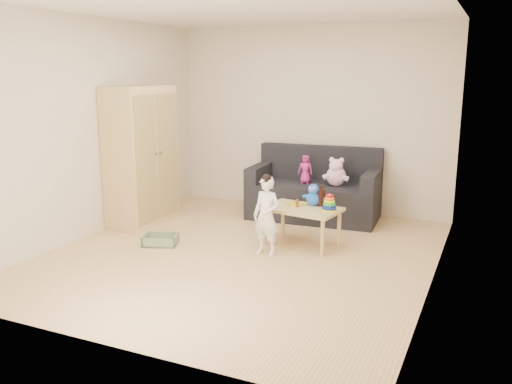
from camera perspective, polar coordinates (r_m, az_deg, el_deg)
The scene contains 13 objects.
room at distance 5.71m, azimuth -1.50°, elevation 5.92°, with size 4.50×4.50×4.50m.
wardrobe at distance 7.18m, azimuth -11.99°, elevation 3.74°, with size 0.50×0.99×1.78m, color #DAAD78.
sofa at distance 7.40m, azimuth 6.09°, elevation -0.93°, with size 1.71×0.86×0.48m, color black.
play_table at distance 6.25m, azimuth 4.82°, elevation -3.63°, with size 0.85×0.54×0.45m, color tan.
storage_bin at distance 6.39m, azimuth -10.01°, elevation -4.97°, with size 0.38×0.29×0.11m, color #6D8560, non-canonical shape.
toddler at distance 5.87m, azimuth 1.12°, elevation -2.63°, with size 0.31×0.21×0.85m, color white.
pink_bear at distance 7.21m, azimuth 8.44°, elevation 1.90°, with size 0.28×0.24×0.32m, color #FFBBE3, non-canonical shape.
doll at distance 7.33m, azimuth 5.21°, elevation 2.38°, with size 0.19×0.13×0.38m, color #C52486.
ring_stacker at distance 6.08m, azimuth 7.73°, elevation -1.26°, with size 0.16×0.16×0.19m.
brown_bottle at distance 6.25m, azimuth 6.88°, elevation -0.56°, with size 0.08×0.08×0.25m.
blue_plush at distance 6.27m, azimuth 6.09°, elevation -0.26°, with size 0.21×0.17×0.26m, color #1C6CFF, non-canonical shape.
wooden_figure at distance 6.18m, azimuth 4.36°, elevation -1.17°, with size 0.04×0.03×0.10m, color brown, non-canonical shape.
yellow_book at distance 6.32m, azimuth 4.22°, elevation -1.27°, with size 0.19×0.19×0.01m, color #BFC815.
Camera 1 is at (2.47, -5.11, 1.97)m, focal length 38.00 mm.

